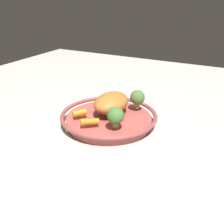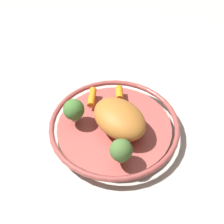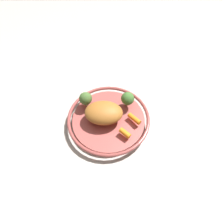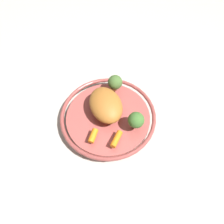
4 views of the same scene
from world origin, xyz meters
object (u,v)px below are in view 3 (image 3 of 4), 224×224
at_px(broccoli_floret_edge, 128,99).
at_px(broccoli_floret_mid, 86,99).
at_px(serving_bowl, 109,120).
at_px(baby_carrot_center, 125,133).
at_px(roast_chicken_piece, 104,113).
at_px(baby_carrot_near_rim, 134,119).

bearing_deg(broccoli_floret_edge, broccoli_floret_mid, 89.92).
relative_size(serving_bowl, baby_carrot_center, 7.31).
bearing_deg(baby_carrot_center, serving_bowl, 39.21).
xyz_separation_m(roast_chicken_piece, broccoli_floret_mid, (0.07, 0.08, 0.00)).
bearing_deg(roast_chicken_piece, serving_bowl, -85.40).
height_order(roast_chicken_piece, broccoli_floret_mid, same).
height_order(serving_bowl, broccoli_floret_edge, broccoli_floret_edge).
xyz_separation_m(broccoli_floret_edge, broccoli_floret_mid, (0.00, 0.17, 0.00)).
height_order(roast_chicken_piece, baby_carrot_center, roast_chicken_piece).
bearing_deg(broccoli_floret_edge, serving_bowl, 130.36).
height_order(baby_carrot_near_rim, broccoli_floret_edge, broccoli_floret_edge).
relative_size(serving_bowl, broccoli_floret_mid, 5.17).
bearing_deg(broccoli_floret_mid, baby_carrot_center, -132.71).
xyz_separation_m(serving_bowl, broccoli_floret_edge, (0.07, -0.08, 0.06)).
relative_size(serving_bowl, broccoli_floret_edge, 5.17).
bearing_deg(baby_carrot_near_rim, broccoli_floret_edge, 17.36).
relative_size(roast_chicken_piece, baby_carrot_center, 3.26).
bearing_deg(serving_bowl, baby_carrot_center, -140.79).
bearing_deg(baby_carrot_center, broccoli_floret_mid, 47.29).
bearing_deg(serving_bowl, roast_chicken_piece, 94.60).
bearing_deg(broccoli_floret_mid, broccoli_floret_edge, -90.08).
xyz_separation_m(baby_carrot_near_rim, broccoli_floret_edge, (0.08, 0.03, 0.03)).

